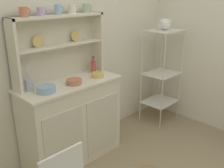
{
  "coord_description": "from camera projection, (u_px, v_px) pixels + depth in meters",
  "views": [
    {
      "loc": [
        -1.58,
        -0.65,
        1.73
      ],
      "look_at": [
        0.2,
        1.12,
        0.83
      ],
      "focal_mm": 41.54,
      "sensor_mm": 36.0,
      "label": 1
    }
  ],
  "objects": [
    {
      "name": "wall_back",
      "position": [
        65.0,
        40.0,
        2.73
      ],
      "size": [
        3.84,
        0.05,
        2.5
      ],
      "primitive_type": "cube",
      "color": "silver",
      "rests_on": "ground"
    },
    {
      "name": "hutch_cabinet",
      "position": [
        72.0,
        120.0,
        2.73
      ],
      "size": [
        1.06,
        0.45,
        0.88
      ],
      "color": "silver",
      "rests_on": "ground"
    },
    {
      "name": "hutch_shelf_unit",
      "position": [
        58.0,
        42.0,
        2.56
      ],
      "size": [
        0.99,
        0.18,
        0.65
      ],
      "color": "beige",
      "rests_on": "hutch_cabinet"
    },
    {
      "name": "bakers_rack",
      "position": [
        162.0,
        68.0,
        3.47
      ],
      "size": [
        0.45,
        0.36,
        1.27
      ],
      "color": "silver",
      "rests_on": "ground"
    },
    {
      "name": "cup_terracotta_0",
      "position": [
        24.0,
        12.0,
        2.2
      ],
      "size": [
        0.09,
        0.08,
        0.08
      ],
      "color": "#C67556",
      "rests_on": "hutch_shelf_unit"
    },
    {
      "name": "cup_lilac_1",
      "position": [
        41.0,
        11.0,
        2.31
      ],
      "size": [
        0.08,
        0.07,
        0.08
      ],
      "color": "#B79ECC",
      "rests_on": "hutch_shelf_unit"
    },
    {
      "name": "cup_sky_2",
      "position": [
        58.0,
        9.0,
        2.43
      ],
      "size": [
        0.08,
        0.07,
        0.09
      ],
      "color": "#8EB2D1",
      "rests_on": "hutch_shelf_unit"
    },
    {
      "name": "cup_cream_3",
      "position": [
        72.0,
        9.0,
        2.54
      ],
      "size": [
        0.09,
        0.08,
        0.09
      ],
      "color": "silver",
      "rests_on": "hutch_shelf_unit"
    },
    {
      "name": "cup_sage_4",
      "position": [
        87.0,
        8.0,
        2.67
      ],
      "size": [
        0.09,
        0.08,
        0.09
      ],
      "color": "#9EB78E",
      "rests_on": "hutch_shelf_unit"
    },
    {
      "name": "bowl_mixing_large",
      "position": [
        46.0,
        89.0,
        2.32
      ],
      "size": [
        0.17,
        0.17,
        0.06
      ],
      "primitive_type": "cylinder",
      "color": "#8EB2D1",
      "rests_on": "hutch_cabinet"
    },
    {
      "name": "bowl_floral_medium",
      "position": [
        74.0,
        82.0,
        2.53
      ],
      "size": [
        0.15,
        0.15,
        0.05
      ],
      "primitive_type": "cylinder",
      "color": "#C67556",
      "rests_on": "hutch_cabinet"
    },
    {
      "name": "bowl_cream_small",
      "position": [
        98.0,
        75.0,
        2.73
      ],
      "size": [
        0.13,
        0.13,
        0.05
      ],
      "primitive_type": "cylinder",
      "color": "#DBB760",
      "rests_on": "hutch_cabinet"
    },
    {
      "name": "jam_bottle",
      "position": [
        93.0,
        66.0,
        2.88
      ],
      "size": [
        0.06,
        0.06,
        0.18
      ],
      "color": "#B74C47",
      "rests_on": "hutch_cabinet"
    },
    {
      "name": "utensil_jar",
      "position": [
        29.0,
        84.0,
        2.35
      ],
      "size": [
        0.08,
        0.08,
        0.25
      ],
      "color": "#B2B7C6",
      "rests_on": "hutch_cabinet"
    },
    {
      "name": "porcelain_teapot",
      "position": [
        165.0,
        24.0,
        3.27
      ],
      "size": [
        0.24,
        0.15,
        0.17
      ],
      "color": "white",
      "rests_on": "bakers_rack"
    }
  ]
}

